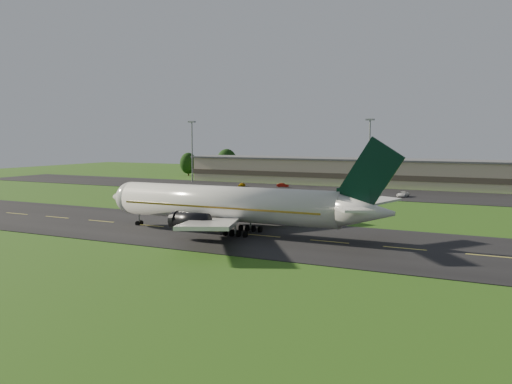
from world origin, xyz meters
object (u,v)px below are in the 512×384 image
at_px(airliner, 231,205).
at_px(service_vehicle_c, 403,194).
at_px(service_vehicle_b, 283,185).
at_px(light_mast_west, 192,144).
at_px(terminal, 388,173).
at_px(service_vehicle_a, 242,185).
at_px(light_mast_centre, 370,146).

distance_m(airliner, service_vehicle_c, 67.93).
bearing_deg(service_vehicle_b, light_mast_west, 73.68).
xyz_separation_m(light_mast_west, service_vehicle_b, (34.21, -2.54, -12.04)).
xyz_separation_m(terminal, service_vehicle_c, (11.28, -29.49, -3.24)).
bearing_deg(service_vehicle_a, service_vehicle_c, -12.09).
xyz_separation_m(terminal, light_mast_west, (-61.40, -16.18, 8.75)).
relative_size(terminal, light_mast_centre, 7.13).
bearing_deg(light_mast_west, service_vehicle_b, -4.25).
bearing_deg(terminal, light_mast_west, -165.24).
bearing_deg(service_vehicle_a, light_mast_centre, 5.70).
distance_m(terminal, light_mast_centre, 18.45).
bearing_deg(airliner, light_mast_centre, 89.39).
distance_m(light_mast_centre, service_vehicle_a, 39.99).
distance_m(service_vehicle_a, service_vehicle_c, 50.52).
xyz_separation_m(light_mast_centre, service_vehicle_a, (-37.46, -7.10, -12.05)).
height_order(airliner, terminal, airliner).
relative_size(airliner, service_vehicle_b, 14.16).
bearing_deg(terminal, airliner, -90.64).
xyz_separation_m(service_vehicle_a, service_vehicle_c, (50.14, -6.20, 0.07)).
bearing_deg(service_vehicle_b, service_vehicle_c, -117.70).
height_order(terminal, light_mast_west, light_mast_west).
height_order(light_mast_centre, service_vehicle_a, light_mast_centre).
relative_size(airliner, service_vehicle_a, 14.88).
distance_m(terminal, light_mast_west, 64.10).
xyz_separation_m(light_mast_centre, service_vehicle_c, (12.68, -13.31, -11.98)).
bearing_deg(terminal, service_vehicle_c, -69.08).
height_order(airliner, light_mast_west, light_mast_west).
distance_m(service_vehicle_a, service_vehicle_b, 12.53).
relative_size(terminal, service_vehicle_b, 40.06).
relative_size(service_vehicle_a, service_vehicle_b, 0.95).
bearing_deg(service_vehicle_a, service_vehicle_b, 16.30).
bearing_deg(light_mast_west, service_vehicle_c, -10.38).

